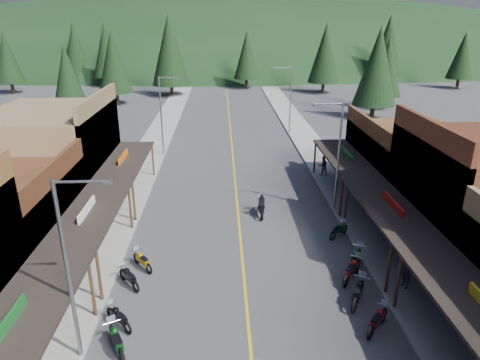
{
  "coord_description": "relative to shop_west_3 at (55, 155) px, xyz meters",
  "views": [
    {
      "loc": [
        -1.09,
        -20.35,
        13.34
      ],
      "look_at": [
        0.1,
        6.75,
        3.0
      ],
      "focal_mm": 32.0,
      "sensor_mm": 36.0,
      "label": 1
    }
  ],
  "objects": [
    {
      "name": "pine_2",
      "position": [
        3.78,
        46.7,
        4.47
      ],
      "size": [
        6.72,
        6.72,
        14.0
      ],
      "color": "black",
      "rests_on": "ground"
    },
    {
      "name": "ridge_hill",
      "position": [
        13.78,
        123.7,
        -3.52
      ],
      "size": [
        310.0,
        140.0,
        60.0
      ],
      "primitive_type": "ellipsoid",
      "color": "black",
      "rests_on": "ground"
    },
    {
      "name": "pedestrian_east_a",
      "position": [
        22.13,
        -13.15,
        -2.49
      ],
      "size": [
        0.59,
        0.74,
        1.77
      ],
      "primitive_type": "imported",
      "rotation": [
        0.0,
        0.0,
        -1.28
      ],
      "color": "#261D2B",
      "rests_on": "sidewalk_east"
    },
    {
      "name": "pine_8",
      "position": [
        -8.22,
        28.7,
        2.46
      ],
      "size": [
        4.48,
        4.48,
        10.0
      ],
      "color": "black",
      "rests_on": "ground"
    },
    {
      "name": "streetlight_1",
      "position": [
        6.83,
        10.7,
        0.94
      ],
      "size": [
        2.16,
        0.18,
        8.0
      ],
      "color": "gray",
      "rests_on": "ground"
    },
    {
      "name": "pine_11",
      "position": [
        33.78,
        26.7,
        3.67
      ],
      "size": [
        5.82,
        5.82,
        12.4
      ],
      "color": "black",
      "rests_on": "ground"
    },
    {
      "name": "pine_5",
      "position": [
        47.78,
        60.7,
        4.47
      ],
      "size": [
        6.72,
        6.72,
        14.0
      ],
      "color": "black",
      "rests_on": "ground"
    },
    {
      "name": "pine_4",
      "position": [
        31.78,
        48.7,
        3.72
      ],
      "size": [
        5.88,
        5.88,
        12.5
      ],
      "color": "black",
      "rests_on": "ground"
    },
    {
      "name": "bike_east_9",
      "position": [
        20.16,
        -7.31,
        -2.98
      ],
      "size": [
        1.83,
        1.75,
        1.09
      ],
      "primitive_type": null,
      "rotation": [
        0.0,
        0.0,
        -0.83
      ],
      "color": "#0B3B17",
      "rests_on": "ground"
    },
    {
      "name": "pine_9",
      "position": [
        37.78,
        33.7,
        2.86
      ],
      "size": [
        4.93,
        4.93,
        10.8
      ],
      "color": "black",
      "rests_on": "ground"
    },
    {
      "name": "bike_east_6",
      "position": [
        19.32,
        -14.14,
        -2.86
      ],
      "size": [
        1.8,
        2.4,
        1.32
      ],
      "primitive_type": null,
      "rotation": [
        0.0,
        0.0,
        -0.5
      ],
      "color": "black",
      "rests_on": "ground"
    },
    {
      "name": "pine_6",
      "position": [
        59.78,
        52.7,
        2.96
      ],
      "size": [
        5.04,
        5.04,
        11.0
      ],
      "color": "black",
      "rests_on": "ground"
    },
    {
      "name": "shop_east_3",
      "position": [
        27.54,
        0.0,
        -0.99
      ],
      "size": [
        10.9,
        10.2,
        6.2
      ],
      "color": "#4C2D16",
      "rests_on": "ground"
    },
    {
      "name": "pedestrian_east_b",
      "position": [
        21.61,
        3.84,
        -2.46
      ],
      "size": [
        0.95,
        0.64,
        1.81
      ],
      "primitive_type": "imported",
      "rotation": [
        0.0,
        0.0,
        3.31
      ],
      "color": "brown",
      "rests_on": "sidewalk_east"
    },
    {
      "name": "bike_west_8",
      "position": [
        8.11,
        -10.55,
        -2.96
      ],
      "size": [
        1.73,
        1.96,
        1.13
      ],
      "primitive_type": null,
      "rotation": [
        0.0,
        0.0,
        0.66
      ],
      "color": "#B6730D",
      "rests_on": "ground"
    },
    {
      "name": "streetlight_3",
      "position": [
        20.74,
        18.7,
        0.94
      ],
      "size": [
        2.16,
        0.18,
        8.0
      ],
      "color": "gray",
      "rests_on": "ground"
    },
    {
      "name": "bike_west_7",
      "position": [
        7.68,
        -12.2,
        -2.93
      ],
      "size": [
        1.8,
        2.04,
        1.17
      ],
      "primitive_type": null,
      "rotation": [
        0.0,
        0.0,
        0.66
      ],
      "color": "black",
      "rests_on": "ground"
    },
    {
      "name": "bike_east_5",
      "position": [
        19.6,
        -16.16,
        -2.92
      ],
      "size": [
        1.93,
        2.05,
        1.21
      ],
      "primitive_type": null,
      "rotation": [
        0.0,
        0.0,
        -0.72
      ],
      "color": "maroon",
      "rests_on": "ground"
    },
    {
      "name": "sidewalk_west",
      "position": [
        5.08,
        8.7,
        -3.44
      ],
      "size": [
        3.4,
        94.0,
        0.15
      ],
      "primitive_type": "cube",
      "color": "gray",
      "rests_on": "ground"
    },
    {
      "name": "bike_west_6",
      "position": [
        7.85,
        -15.41,
        -2.96
      ],
      "size": [
        1.83,
        1.88,
        1.13
      ],
      "primitive_type": null,
      "rotation": [
        0.0,
        0.0,
        0.76
      ],
      "color": "black",
      "rests_on": "ground"
    },
    {
      "name": "shop_west_3",
      "position": [
        0.0,
        0.0,
        0.0
      ],
      "size": [
        10.9,
        10.2,
        8.2
      ],
      "color": "brown",
      "rests_on": "ground"
    },
    {
      "name": "ground",
      "position": [
        13.78,
        -11.3,
        -3.52
      ],
      "size": [
        220.0,
        220.0,
        0.0
      ],
      "primitive_type": "plane",
      "color": "#38383A",
      "rests_on": "ground"
    },
    {
      "name": "bike_east_7",
      "position": [
        19.58,
        -12.16,
        -2.86
      ],
      "size": [
        1.98,
        2.32,
        1.32
      ],
      "primitive_type": null,
      "rotation": [
        0.0,
        0.0,
        -0.63
      ],
      "color": "maroon",
      "rests_on": "ground"
    },
    {
      "name": "rider_on_bike",
      "position": [
        15.43,
        -3.92,
        -2.83
      ],
      "size": [
        0.77,
        2.27,
        1.73
      ],
      "rotation": [
        0.0,
        0.0,
        -0.01
      ],
      "color": "black",
      "rests_on": "ground"
    },
    {
      "name": "bike_west_5",
      "position": [
        8.12,
        -17.0,
        -2.87
      ],
      "size": [
        1.68,
        2.36,
        1.29
      ],
      "primitive_type": null,
      "rotation": [
        0.0,
        0.0,
        0.46
      ],
      "color": "#0B3811",
      "rests_on": "ground"
    },
    {
      "name": "bike_east_8",
      "position": [
        20.18,
        -10.91,
        -2.87
      ],
      "size": [
        1.78,
        2.34,
        1.3
      ],
      "primitive_type": null,
      "rotation": [
        0.0,
        0.0,
        -0.52
      ],
      "color": "#0D4116",
      "rests_on": "ground"
    },
    {
      "name": "streetlight_2",
      "position": [
        20.74,
        -3.3,
        0.94
      ],
      "size": [
        2.16,
        0.18,
        8.0
      ],
      "color": "gray",
      "rests_on": "ground"
    },
    {
      "name": "pine_10",
      "position": [
        -4.22,
        38.7,
        3.27
      ],
      "size": [
        5.38,
        5.38,
        11.6
      ],
      "color": "black",
      "rests_on": "ground"
    },
    {
      "name": "pine_0",
      "position": [
        -26.22,
        50.7,
        2.96
      ],
      "size": [
        5.04,
        5.04,
        11.0
      ],
      "color": "black",
      "rests_on": "ground"
    },
    {
      "name": "shop_east_2",
      "position": [
        27.57,
        -9.6,
        -0.0
      ],
      "size": [
        10.9,
        9.0,
        8.2
      ],
      "color": "#562B19",
      "rests_on": "ground"
    },
    {
      "name": "pine_7",
      "position": [
        -18.22,
        64.7,
        3.72
      ],
      "size": [
        5.88,
        5.88,
        12.5
      ],
      "color": "black",
      "rests_on": "ground"
    },
    {
      "name": "pine_3",
      "position": [
        17.78,
        54.7,
        2.96
      ],
      "size": [
        5.04,
        5.04,
        11.0
      ],
      "color": "black",
      "rests_on": "ground"
    },
    {
      "name": "pine_1",
      "position": [
        -10.22,
        58.7,
        3.72
      ],
      "size": [
        5.88,
        5.88,
        12.5
      ],
      "color": "black",
      "rests_on": "ground"
    },
    {
      "name": "centerline",
      "position": [
        13.78,
        8.7,
        -3.51
      ],
      "size": [
        0.15,
        90.0,
        0.01
      ],
      "primitive_type": "cube",
      "color": "gold",
      "rests_on": "ground"
    },
    {
      "name": "sidewalk_east",
      "position": [
        22.48,
        8.7,
        -3.44
      ],
      "size": [
        3.4,
        94.0,
        0.15
      ],
      "primitive_type": "cube",
      "color": "gray",
      "rests_on": "ground"
    },
    {
      "name": "streetlight_0",
      "position": [
        6.83,
        -17.3,
        0.94
      ],
      "size": [
        2.16,
        0.18,
        8.0
      ],
      "color": "gray",
      "rests_on": "ground"
    }
  ]
}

